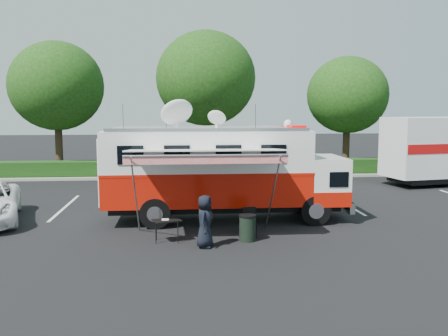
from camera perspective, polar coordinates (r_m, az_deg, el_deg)
The scene contains 9 objects.
ground_plane at distance 18.68m, azimuth 0.14°, elevation -5.98°, with size 120.00×120.00×0.00m, color black.
back_border at distance 31.18m, azimuth 0.06°, elevation 8.47°, with size 60.00×6.14×8.87m.
stall_lines at distance 21.57m, azimuth -1.92°, elevation -4.22°, with size 24.12×5.50×0.01m.
command_truck at distance 18.35m, azimuth -0.10°, elevation -0.38°, with size 8.94×2.46×4.30m.
awning at distance 15.66m, azimuth -2.21°, elevation 1.75°, with size 4.88×2.53×2.95m.
person at distance 15.18m, azimuth -2.18°, elevation -9.04°, with size 0.78×0.51×1.59m, color black.
folding_table at distance 15.73m, azimuth -6.55°, elevation -6.06°, with size 0.97×0.82×0.70m.
folding_chair at distance 16.30m, azimuth 2.93°, elevation -5.90°, with size 0.51×0.53×0.95m.
trash_bin at distance 15.79m, azimuth 2.69°, elevation -6.84°, with size 0.56×0.56×0.83m.
Camera 1 is at (-1.67, -18.13, 4.18)m, focal length 40.00 mm.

